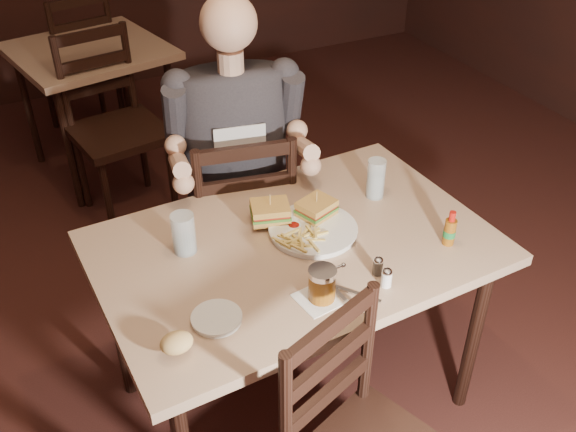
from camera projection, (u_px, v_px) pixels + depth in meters
name	position (u px, v px, depth m)	size (l,w,h in m)	color
room_shell	(274.00, 89.00, 1.63)	(7.00, 7.00, 7.00)	black
main_table	(294.00, 260.00, 2.18)	(1.34, 0.92, 0.77)	tan
bg_table	(91.00, 63.00, 3.67)	(0.94, 0.94, 0.77)	tan
chair_far	(239.00, 221.00, 2.74)	(0.44, 0.48, 0.96)	black
bg_chair_far	(78.00, 64.00, 4.19)	(0.44, 0.48, 0.96)	black
bg_chair_near	(119.00, 132.00, 3.37)	(0.46, 0.50, 0.99)	black
diner	(236.00, 123.00, 2.42)	(0.55, 0.43, 0.95)	#2E2C31
dinner_plate	(313.00, 231.00, 2.18)	(0.30, 0.30, 0.02)	white
sandwich_left	(270.00, 206.00, 2.19)	(0.13, 0.11, 0.11)	gold
sandwich_right	(317.00, 204.00, 2.21)	(0.12, 0.10, 0.10)	gold
fries_pile	(304.00, 239.00, 2.10)	(0.22, 0.16, 0.04)	#E1C668
ketchup_dollop	(294.00, 225.00, 2.19)	(0.04, 0.04, 0.01)	maroon
glass_left	(184.00, 234.00, 2.07)	(0.08, 0.08, 0.14)	silver
glass_right	(376.00, 179.00, 2.33)	(0.07, 0.07, 0.15)	silver
hot_sauce	(450.00, 228.00, 2.10)	(0.04, 0.04, 0.13)	brown
salt_shaker	(387.00, 278.00, 1.95)	(0.03, 0.03, 0.06)	white
pepper_shaker	(378.00, 266.00, 1.99)	(0.03, 0.03, 0.06)	#38332D
syrup_dispenser	(322.00, 284.00, 1.89)	(0.09, 0.09, 0.11)	brown
napkin	(320.00, 298.00, 1.92)	(0.13, 0.12, 0.00)	white
knife	(351.00, 292.00, 1.93)	(0.01, 0.19, 0.00)	silver
fork	(329.00, 283.00, 1.97)	(0.01, 0.18, 0.01)	silver
side_plate	(217.00, 319.00, 1.84)	(0.14, 0.14, 0.01)	white
bread_roll	(177.00, 343.00, 1.72)	(0.09, 0.08, 0.05)	tan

